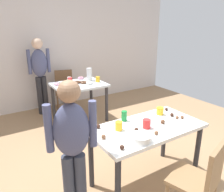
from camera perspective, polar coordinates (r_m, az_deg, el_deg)
name	(u,v)px	position (r m, az deg, el deg)	size (l,w,h in m)	color
ground_plane	(140,180)	(2.98, 7.14, -20.64)	(6.40, 6.40, 0.00)	#9E7A56
wall_back	(50,49)	(5.20, -15.65, 11.49)	(6.40, 0.10, 2.60)	silver
dining_table_near	(147,134)	(2.61, 8.98, -9.76)	(1.29, 0.67, 0.75)	white
dining_table_far	(79,89)	(4.33, -8.48, 1.67)	(0.97, 0.78, 0.75)	silver
chair_near_table	(201,178)	(2.34, 22.04, -19.05)	(0.50, 0.50, 0.87)	olive
chair_far_table	(64,88)	(5.02, -12.17, 2.15)	(0.50, 0.50, 0.87)	brown
person_girl_near	(72,143)	(2.04, -10.19, -11.89)	(0.45, 0.29, 1.43)	#383D4C
person_adult_far	(40,70)	(4.77, -18.10, 6.49)	(0.45, 0.22, 1.58)	#28282D
mixing_bowl	(141,138)	(2.24, 7.36, -10.67)	(0.21, 0.21, 0.07)	white
soda_can	(124,116)	(2.65, 3.16, -5.16)	(0.07, 0.07, 0.12)	#198438
fork_near	(147,115)	(2.85, 8.93, -4.84)	(0.17, 0.02, 0.01)	silver
cup_near_0	(147,124)	(2.50, 8.99, -7.06)	(0.09, 0.09, 0.10)	red
cup_near_1	(119,126)	(2.43, 1.75, -7.68)	(0.08, 0.08, 0.10)	yellow
cup_near_2	(160,111)	(2.89, 12.27, -3.77)	(0.09, 0.09, 0.09)	yellow
cake_ball_0	(182,117)	(2.84, 17.64, -5.21)	(0.04, 0.04, 0.04)	brown
cake_ball_1	(163,122)	(2.65, 12.95, -6.47)	(0.05, 0.05, 0.05)	brown
cake_ball_2	(122,147)	(2.10, 2.60, -13.07)	(0.05, 0.05, 0.05)	#3D2319
cake_ball_3	(160,109)	(3.03, 12.23, -3.20)	(0.05, 0.05, 0.05)	brown
cake_ball_4	(172,115)	(2.87, 15.23, -4.69)	(0.05, 0.05, 0.05)	#3D2319
cake_ball_5	(136,130)	(2.42, 6.31, -8.61)	(0.04, 0.04, 0.04)	#3D2319
cake_ball_6	(166,109)	(3.04, 13.85, -3.31)	(0.04, 0.04, 0.04)	#3D2319
cake_ball_7	(156,133)	(2.39, 11.35, -9.28)	(0.04, 0.04, 0.04)	brown
cake_ball_8	(118,125)	(2.50, 1.66, -7.54)	(0.05, 0.05, 0.05)	brown
cake_ball_9	(177,117)	(2.82, 16.43, -5.31)	(0.04, 0.04, 0.04)	brown
cake_ball_10	(98,126)	(2.48, -3.59, -7.81)	(0.05, 0.05, 0.05)	#3D2319
cake_ball_11	(104,137)	(2.27, -2.19, -10.45)	(0.05, 0.05, 0.05)	brown
pitcher_far	(89,74)	(4.49, -5.89, 5.58)	(0.10, 0.10, 0.25)	white
cup_far_0	(98,79)	(4.39, -3.70, 4.31)	(0.08, 0.08, 0.10)	yellow
cup_far_1	(70,80)	(4.37, -10.75, 4.00)	(0.09, 0.09, 0.11)	red
cup_far_2	(61,84)	(4.17, -13.10, 3.04)	(0.07, 0.07, 0.09)	white
cup_far_3	(69,79)	(4.48, -10.95, 4.24)	(0.08, 0.08, 0.09)	white
donut_far_0	(78,82)	(4.35, -8.87, 3.57)	(0.13, 0.13, 0.04)	brown
donut_far_1	(57,84)	(4.30, -13.87, 3.05)	(0.13, 0.13, 0.04)	pink
donut_far_2	(89,83)	(4.26, -5.84, 3.37)	(0.13, 0.13, 0.04)	white
donut_far_3	(84,82)	(4.31, -7.35, 3.49)	(0.13, 0.13, 0.04)	brown
donut_far_4	(81,78)	(4.67, -8.07, 4.62)	(0.13, 0.13, 0.04)	pink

